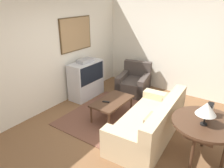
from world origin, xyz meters
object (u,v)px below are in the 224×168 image
armchair (134,83)px  table_lamp (206,109)px  mantel_clock (210,110)px  couch (150,124)px  tv (86,79)px  console_table (206,125)px  coffee_table (112,102)px

armchair → table_lamp: (-1.91, -2.34, 0.76)m
mantel_clock → couch: bearing=97.3°
tv → mantel_clock: 3.33m
armchair → couch: bearing=-64.9°
couch → mantel_clock: bearing=93.3°
console_table → tv: bearing=76.8°
console_table → table_lamp: size_ratio=2.81×
armchair → coffee_table: size_ratio=1.09×
coffee_table → table_lamp: (-0.36, -2.02, 0.64)m
armchair → console_table: bearing=-50.3°
couch → mantel_clock: (0.13, -0.99, 0.57)m
table_lamp → mantel_clock: size_ratio=1.66×
couch → mantel_clock: mantel_clock is taller
coffee_table → console_table: 2.08m
console_table → coffee_table: bearing=83.2°
tv → console_table: bearing=-103.2°
console_table → table_lamp: (-0.11, 0.02, 0.35)m
table_lamp → armchair: bearing=50.7°
coffee_table → tv: bearing=66.9°
coffee_table → mantel_clock: mantel_clock is taller
tv → console_table: tv is taller
couch → console_table: 1.08m
coffee_table → mantel_clock: bearing=-91.1°
table_lamp → couch: bearing=79.0°
tv → couch: (-0.69, -2.27, -0.22)m
armchair → tv: bearing=-144.9°
couch → tv: bearing=-110.9°
coffee_table → console_table: bearing=-96.8°
tv → table_lamp: (-0.89, -3.26, 0.52)m
couch → console_table: size_ratio=1.92×
coffee_table → console_table: size_ratio=0.93×
console_table → mantel_clock: mantel_clock is taller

